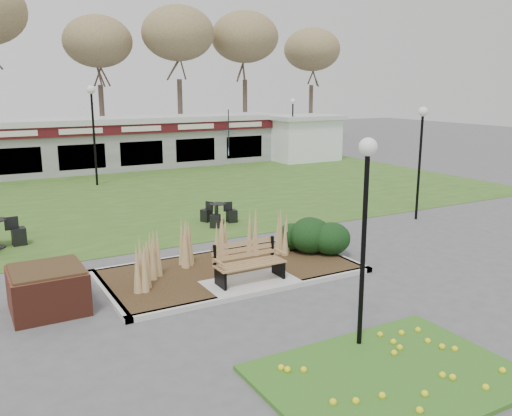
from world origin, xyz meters
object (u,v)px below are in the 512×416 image
service_hut (303,137)px  lamp_post_far_right (293,116)px  brick_planter (48,289)px  lamp_post_near_right (421,138)px  food_pavilion (76,145)px  bistro_set_c (218,217)px  lamp_post_near_left (366,198)px  lamp_post_mid_right (93,113)px  patio_umbrella (229,142)px  park_bench (248,262)px

service_hut → lamp_post_far_right: size_ratio=1.13×
brick_planter → lamp_post_near_right: size_ratio=0.38×
food_pavilion → service_hut: bearing=-8.3°
service_hut → bistro_set_c: (-11.65, -12.13, -1.20)m
lamp_post_near_left → lamp_post_near_right: size_ratio=0.97×
lamp_post_far_right → service_hut: bearing=35.2°
brick_planter → service_hut: 24.71m
lamp_post_near_left → lamp_post_near_right: lamp_post_near_right is taller
lamp_post_mid_right → bistro_set_c: 10.13m
brick_planter → patio_umbrella: 21.24m
patio_umbrella → brick_planter: bearing=-126.7°
patio_umbrella → lamp_post_near_right: bearing=-89.9°
service_hut → lamp_post_near_right: bearing=-109.1°
park_bench → lamp_post_near_left: size_ratio=0.45×
park_bench → patio_umbrella: 19.61m
park_bench → patio_umbrella: patio_umbrella is taller
lamp_post_near_left → park_bench: bearing=94.1°
lamp_post_mid_right → lamp_post_far_right: (12.12, 1.68, -0.56)m
park_bench → bistro_set_c: bearing=71.8°
bistro_set_c → brick_planter: bearing=-142.1°
brick_planter → lamp_post_mid_right: 15.25m
lamp_post_near_right → lamp_post_mid_right: bearing=124.3°
park_bench → bistro_set_c: size_ratio=1.29×
lamp_post_mid_right → bistro_set_c: bearing=-78.7°
brick_planter → lamp_post_near_left: lamp_post_near_left is taller
food_pavilion → patio_umbrella: (8.29, -1.96, -0.09)m
food_pavilion → lamp_post_far_right: size_ratio=6.33×
park_bench → brick_planter: 4.47m
park_bench → lamp_post_mid_right: (-0.04, 15.07, 2.80)m
park_bench → service_hut: bearing=52.7°
park_bench → service_hut: size_ratio=0.39×
bistro_set_c → patio_umbrella: (6.44, 12.13, 1.13)m
bistro_set_c → patio_umbrella: patio_umbrella is taller
lamp_post_far_right → food_pavilion: bearing=166.2°
lamp_post_mid_right → lamp_post_far_right: bearing=7.9°
service_hut → lamp_post_mid_right: bearing=-168.8°
lamp_post_mid_right → patio_umbrella: bearing=17.9°
park_bench → bistro_set_c: 5.93m
lamp_post_near_right → lamp_post_mid_right: (-8.36, 12.24, 0.51)m
bistro_set_c → lamp_post_near_left: bearing=-99.6°
lamp_post_far_right → bistro_set_c: (-10.23, -11.13, -2.58)m
lamp_post_near_left → patio_umbrella: size_ratio=1.74×
food_pavilion → service_hut: 13.64m
lamp_post_near_right → lamp_post_mid_right: lamp_post_mid_right is taller
food_pavilion → lamp_post_near_left: size_ratio=6.44×
brick_planter → lamp_post_mid_right: lamp_post_mid_right is taller
food_pavilion → lamp_post_far_right: (12.08, -2.96, 1.36)m
food_pavilion → bistro_set_c: (1.85, -14.09, -1.22)m
brick_planter → bistro_set_c: size_ratio=1.13×
service_hut → lamp_post_near_right: lamp_post_near_right is taller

